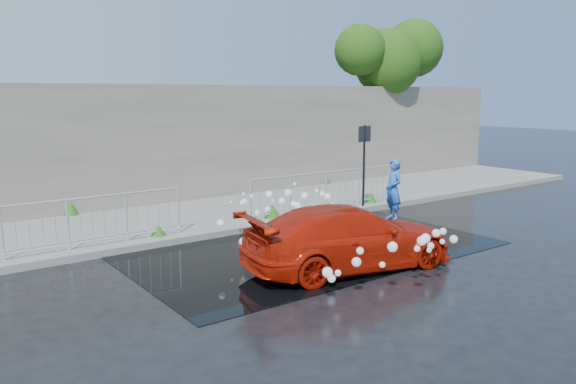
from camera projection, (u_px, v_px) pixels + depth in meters
name	position (u px, v px, depth m)	size (l,w,h in m)	color
ground	(318.00, 262.00, 11.45)	(90.00, 90.00, 0.00)	black
pavement	(203.00, 216.00, 15.42)	(30.00, 4.00, 0.15)	#5D5E59
curb	(241.00, 229.00, 13.83)	(30.00, 0.25, 0.16)	#5D5E59
retaining_wall	(167.00, 144.00, 16.85)	(30.00, 0.60, 3.50)	#615B52
puddle	(307.00, 247.00, 12.54)	(8.00, 5.00, 0.01)	black
sign_post	(364.00, 152.00, 16.06)	(0.45, 0.06, 2.50)	black
tree	(392.00, 56.00, 22.16)	(5.15, 2.65, 6.38)	#332114
railing_left	(68.00, 223.00, 11.67)	(5.05, 0.05, 1.10)	silver
railing_right	(326.00, 189.00, 15.73)	(5.05, 0.05, 1.10)	silver
weeds	(201.00, 212.00, 14.77)	(12.17, 3.93, 0.37)	#184813
water_spray	(325.00, 223.00, 11.66)	(3.60, 5.51, 1.05)	white
red_car	(349.00, 237.00, 10.94)	(1.74, 4.29, 1.25)	#AB1706
person	(393.00, 190.00, 15.11)	(0.60, 0.40, 1.66)	blue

